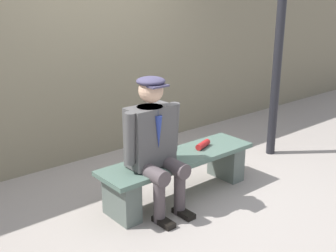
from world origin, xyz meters
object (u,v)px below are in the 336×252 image
object	(u,v)px
bench	(179,170)
lamp_post	(280,28)
seated_man	(154,140)
rolled_magazine	(203,145)

from	to	relation	value
bench	lamp_post	bearing A→B (deg)	-175.72
seated_man	rolled_magazine	size ratio (longest dim) A/B	5.99
bench	seated_man	xyz separation A→B (m)	(0.36, 0.06, 0.43)
bench	rolled_magazine	xyz separation A→B (m)	(-0.35, -0.02, 0.19)
rolled_magazine	lamp_post	size ratio (longest dim) A/B	0.08
seated_man	bench	bearing A→B (deg)	-170.58
bench	rolled_magazine	distance (m)	0.40
rolled_magazine	lamp_post	xyz separation A→B (m)	(-1.36, -0.11, 1.13)
bench	rolled_magazine	world-z (taller)	rolled_magazine
seated_man	rolled_magazine	xyz separation A→B (m)	(-0.72, -0.08, -0.24)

